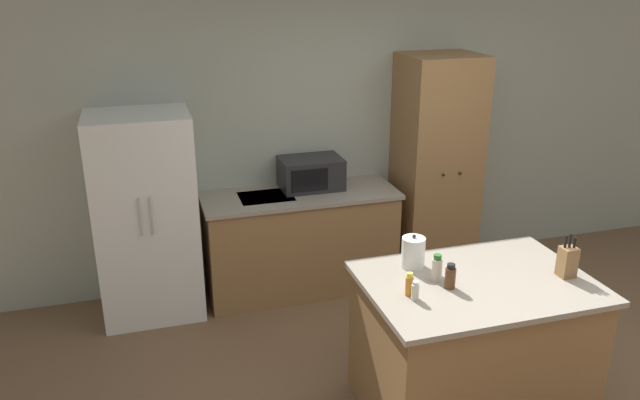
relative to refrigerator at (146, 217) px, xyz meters
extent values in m
cube|color=#9EA393|center=(1.97, 0.34, 0.47)|extent=(7.20, 0.06, 2.60)
cube|color=white|center=(0.00, 0.00, 0.00)|extent=(0.78, 0.63, 1.66)
cylinder|color=silver|center=(-0.04, -0.33, 0.13)|extent=(0.02, 0.02, 0.30)
cylinder|color=silver|center=(0.04, -0.33, 0.13)|extent=(0.02, 0.02, 0.30)
cube|color=olive|center=(1.26, 0.02, -0.40)|extent=(1.61, 0.59, 0.86)
cube|color=gray|center=(1.26, 0.02, 0.05)|extent=(1.65, 0.63, 0.03)
cube|color=#9EA0A3|center=(0.97, 0.02, 0.06)|extent=(0.44, 0.34, 0.01)
cube|color=olive|center=(2.51, 0.02, 0.17)|extent=(0.66, 0.58, 2.00)
sphere|color=black|center=(2.44, -0.28, 0.21)|extent=(0.02, 0.02, 0.02)
sphere|color=black|center=(2.59, -0.28, 0.21)|extent=(0.02, 0.02, 0.02)
cube|color=olive|center=(1.87, -1.84, -0.39)|extent=(1.31, 0.90, 0.88)
cube|color=gray|center=(1.87, -1.84, 0.07)|extent=(1.37, 0.96, 0.03)
cube|color=#232326|center=(1.39, 0.11, 0.20)|extent=(0.52, 0.36, 0.27)
cube|color=black|center=(1.32, -0.07, 0.20)|extent=(0.31, 0.01, 0.19)
cube|color=olive|center=(2.41, -1.95, 0.18)|extent=(0.09, 0.09, 0.19)
cylinder|color=black|center=(2.38, -1.94, 0.32)|extent=(0.02, 0.02, 0.08)
cylinder|color=black|center=(2.41, -1.94, 0.32)|extent=(0.02, 0.02, 0.09)
cylinder|color=black|center=(2.43, -1.95, 0.31)|extent=(0.02, 0.02, 0.07)
cylinder|color=orange|center=(1.40, -1.89, 0.15)|extent=(0.05, 0.05, 0.12)
cylinder|color=#E5DB4C|center=(1.40, -1.89, 0.22)|extent=(0.03, 0.03, 0.03)
cylinder|color=#563319|center=(1.66, -1.88, 0.15)|extent=(0.06, 0.06, 0.13)
cylinder|color=black|center=(1.66, -1.88, 0.23)|extent=(0.05, 0.05, 0.03)
cylinder|color=beige|center=(1.41, -1.95, 0.14)|extent=(0.04, 0.04, 0.09)
cylinder|color=silver|center=(1.41, -1.95, 0.19)|extent=(0.03, 0.03, 0.02)
cylinder|color=beige|center=(1.63, -1.77, 0.16)|extent=(0.06, 0.06, 0.14)
cylinder|color=#286628|center=(1.63, -1.77, 0.24)|extent=(0.05, 0.05, 0.03)
cylinder|color=white|center=(1.57, -1.56, 0.19)|extent=(0.15, 0.15, 0.20)
sphere|color=#262628|center=(1.57, -1.56, 0.30)|extent=(0.02, 0.02, 0.02)
camera|label=1|loc=(0.01, -4.76, 1.85)|focal=35.00mm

